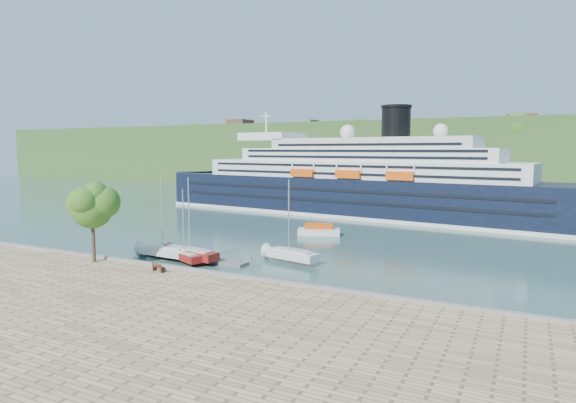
# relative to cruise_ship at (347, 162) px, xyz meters

# --- Properties ---
(ground) EXTENTS (400.00, 400.00, 0.00)m
(ground) POSITION_rel_cruise_ship_xyz_m (-3.05, -56.90, -11.37)
(ground) COLOR #2E514F
(ground) RESTS_ON ground
(far_hillside) EXTENTS (400.00, 50.00, 24.00)m
(far_hillside) POSITION_rel_cruise_ship_xyz_m (-3.05, 88.10, 0.63)
(far_hillside) COLOR #2B5221
(far_hillside) RESTS_ON ground
(quay_coping) EXTENTS (220.00, 0.50, 0.30)m
(quay_coping) POSITION_rel_cruise_ship_xyz_m (-3.05, -57.10, -10.22)
(quay_coping) COLOR slate
(quay_coping) RESTS_ON promenade
(cruise_ship) EXTENTS (102.34, 26.70, 22.75)m
(cruise_ship) POSITION_rel_cruise_ship_xyz_m (0.00, 0.00, 0.00)
(cruise_ship) COLOR black
(cruise_ship) RESTS_ON ground
(park_bench) EXTENTS (1.82, 1.06, 1.10)m
(park_bench) POSITION_rel_cruise_ship_xyz_m (0.10, -59.02, -9.83)
(park_bench) COLOR #4C2815
(park_bench) RESTS_ON promenade
(promenade_tree) EXTENTS (6.11, 6.11, 10.12)m
(promenade_tree) POSITION_rel_cruise_ship_xyz_m (-9.77, -58.84, -5.31)
(promenade_tree) COLOR #2C5D18
(promenade_tree) RESTS_ON promenade
(floating_pontoon) EXTENTS (16.84, 2.73, 0.37)m
(floating_pontoon) POSITION_rel_cruise_ship_xyz_m (-3.49, -49.16, -11.19)
(floating_pontoon) COLOR slate
(floating_pontoon) RESTS_ON ground
(sailboat_white_near) EXTENTS (8.15, 2.57, 10.42)m
(sailboat_white_near) POSITION_rel_cruise_ship_xyz_m (-5.95, -50.87, -6.16)
(sailboat_white_near) COLOR silver
(sailboat_white_near) RESTS_ON ground
(sailboat_red) EXTENTS (6.95, 4.42, 8.73)m
(sailboat_red) POSITION_rel_cruise_ship_xyz_m (-2.49, -51.31, -7.01)
(sailboat_red) COLOR maroon
(sailboat_red) RESTS_ON ground
(sailboat_white_far) EXTENTS (7.88, 3.65, 9.83)m
(sailboat_white_far) POSITION_rel_cruise_ship_xyz_m (9.21, -45.43, -6.46)
(sailboat_white_far) COLOR silver
(sailboat_white_far) RESTS_ON ground
(tender_launch) EXTENTS (7.28, 4.58, 1.90)m
(tender_launch) POSITION_rel_cruise_ship_xyz_m (4.53, -26.00, -10.42)
(tender_launch) COLOR #EB500D
(tender_launch) RESTS_ON ground
(sailboat_extra) EXTENTS (7.99, 3.10, 10.06)m
(sailboat_extra) POSITION_rel_cruise_ship_xyz_m (-1.89, -50.67, -6.35)
(sailboat_extra) COLOR maroon
(sailboat_extra) RESTS_ON ground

